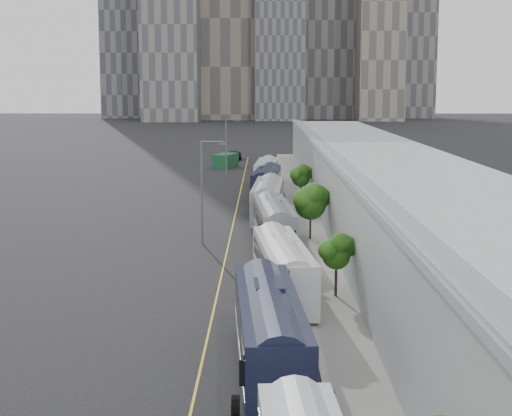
{
  "coord_description": "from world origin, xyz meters",
  "views": [
    {
      "loc": [
        1.41,
        -13.52,
        12.88
      ],
      "look_at": [
        0.79,
        51.15,
        3.0
      ],
      "focal_mm": 55.0,
      "sensor_mm": 36.0,
      "label": 1
    }
  ],
  "objects_px": {
    "bus_1": "(269,340)",
    "bus_4": "(268,204)",
    "bus_6": "(266,175)",
    "shipping_container": "(226,161)",
    "bus_2": "(283,274)",
    "bus_3": "(274,227)",
    "street_lamp_near": "(204,185)",
    "bus_5": "(267,186)",
    "suv": "(234,155)",
    "street_lamp_far": "(227,144)"
  },
  "relations": [
    {
      "from": "street_lamp_far",
      "to": "shipping_container",
      "type": "distance_m",
      "value": 14.26
    },
    {
      "from": "bus_2",
      "to": "shipping_container",
      "type": "distance_m",
      "value": 81.19
    },
    {
      "from": "bus_5",
      "to": "suv",
      "type": "height_order",
      "value": "bus_5"
    },
    {
      "from": "bus_4",
      "to": "shipping_container",
      "type": "relative_size",
      "value": 2.37
    },
    {
      "from": "bus_6",
      "to": "shipping_container",
      "type": "distance_m",
      "value": 26.17
    },
    {
      "from": "bus_4",
      "to": "suv",
      "type": "relative_size",
      "value": 2.4
    },
    {
      "from": "bus_1",
      "to": "bus_5",
      "type": "height_order",
      "value": "bus_1"
    },
    {
      "from": "shipping_container",
      "to": "bus_1",
      "type": "bearing_deg",
      "value": -69.79
    },
    {
      "from": "bus_3",
      "to": "street_lamp_near",
      "type": "height_order",
      "value": "street_lamp_near"
    },
    {
      "from": "bus_2",
      "to": "bus_6",
      "type": "xyz_separation_m",
      "value": [
        -0.82,
        55.53,
        -0.01
      ]
    },
    {
      "from": "bus_6",
      "to": "shipping_container",
      "type": "height_order",
      "value": "bus_6"
    },
    {
      "from": "bus_1",
      "to": "shipping_container",
      "type": "bearing_deg",
      "value": 90.36
    },
    {
      "from": "bus_1",
      "to": "bus_3",
      "type": "distance_m",
      "value": 29.39
    },
    {
      "from": "bus_4",
      "to": "shipping_container",
      "type": "xyz_separation_m",
      "value": [
        -6.66,
        51.64,
        -0.51
      ]
    },
    {
      "from": "bus_4",
      "to": "bus_5",
      "type": "xyz_separation_m",
      "value": [
        -0.08,
        15.02,
        -0.08
      ]
    },
    {
      "from": "street_lamp_far",
      "to": "street_lamp_near",
      "type": "bearing_deg",
      "value": -89.6
    },
    {
      "from": "bus_3",
      "to": "street_lamp_far",
      "type": "xyz_separation_m",
      "value": [
        -6.12,
        50.9,
        3.33
      ]
    },
    {
      "from": "bus_4",
      "to": "suv",
      "type": "distance_m",
      "value": 66.61
    },
    {
      "from": "shipping_container",
      "to": "suv",
      "type": "bearing_deg",
      "value": 102.96
    },
    {
      "from": "bus_2",
      "to": "bus_5",
      "type": "bearing_deg",
      "value": 85.38
    },
    {
      "from": "bus_5",
      "to": "bus_6",
      "type": "height_order",
      "value": "bus_5"
    },
    {
      "from": "bus_5",
      "to": "street_lamp_near",
      "type": "height_order",
      "value": "street_lamp_near"
    },
    {
      "from": "bus_3",
      "to": "suv",
      "type": "distance_m",
      "value": 79.57
    },
    {
      "from": "street_lamp_far",
      "to": "shipping_container",
      "type": "height_order",
      "value": "street_lamp_far"
    },
    {
      "from": "bus_6",
      "to": "street_lamp_near",
      "type": "distance_m",
      "value": 38.7
    },
    {
      "from": "bus_1",
      "to": "street_lamp_far",
      "type": "relative_size",
      "value": 1.6
    },
    {
      "from": "street_lamp_far",
      "to": "shipping_container",
      "type": "bearing_deg",
      "value": 93.91
    },
    {
      "from": "bus_3",
      "to": "bus_4",
      "type": "relative_size",
      "value": 0.97
    },
    {
      "from": "bus_1",
      "to": "suv",
      "type": "xyz_separation_m",
      "value": [
        -5.63,
        108.71,
        -0.87
      ]
    },
    {
      "from": "bus_4",
      "to": "suv",
      "type": "height_order",
      "value": "bus_4"
    },
    {
      "from": "bus_2",
      "to": "suv",
      "type": "xyz_separation_m",
      "value": [
        -6.56,
        95.55,
        -0.78
      ]
    },
    {
      "from": "bus_2",
      "to": "street_lamp_near",
      "type": "height_order",
      "value": "street_lamp_near"
    },
    {
      "from": "bus_2",
      "to": "shipping_container",
      "type": "relative_size",
      "value": 2.25
    },
    {
      "from": "bus_2",
      "to": "street_lamp_near",
      "type": "xyz_separation_m",
      "value": [
        -6.13,
        17.34,
        3.43
      ]
    },
    {
      "from": "bus_2",
      "to": "bus_3",
      "type": "distance_m",
      "value": 16.23
    },
    {
      "from": "bus_6",
      "to": "suv",
      "type": "height_order",
      "value": "bus_6"
    },
    {
      "from": "bus_1",
      "to": "bus_2",
      "type": "distance_m",
      "value": 13.19
    },
    {
      "from": "bus_2",
      "to": "bus_6",
      "type": "distance_m",
      "value": 55.53
    },
    {
      "from": "bus_5",
      "to": "street_lamp_near",
      "type": "distance_m",
      "value": 27.62
    },
    {
      "from": "bus_3",
      "to": "street_lamp_far",
      "type": "distance_m",
      "value": 51.37
    },
    {
      "from": "bus_1",
      "to": "suv",
      "type": "distance_m",
      "value": 108.86
    },
    {
      "from": "bus_6",
      "to": "bus_3",
      "type": "bearing_deg",
      "value": -86.1
    },
    {
      "from": "bus_1",
      "to": "street_lamp_far",
      "type": "distance_m",
      "value": 80.54
    },
    {
      "from": "bus_2",
      "to": "street_lamp_near",
      "type": "distance_m",
      "value": 18.71
    },
    {
      "from": "bus_1",
      "to": "bus_4",
      "type": "xyz_separation_m",
      "value": [
        0.18,
        42.36,
        0.01
      ]
    },
    {
      "from": "shipping_container",
      "to": "bus_6",
      "type": "bearing_deg",
      "value": -59.15
    },
    {
      "from": "bus_2",
      "to": "bus_5",
      "type": "relative_size",
      "value": 0.99
    },
    {
      "from": "bus_1",
      "to": "street_lamp_near",
      "type": "relative_size",
      "value": 1.57
    },
    {
      "from": "bus_2",
      "to": "suv",
      "type": "relative_size",
      "value": 2.27
    },
    {
      "from": "bus_1",
      "to": "bus_6",
      "type": "distance_m",
      "value": 68.68
    }
  ]
}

